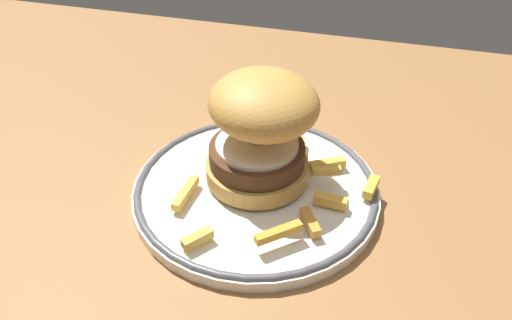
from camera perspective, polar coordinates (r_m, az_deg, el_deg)
name	(u,v)px	position (r cm, az deg, el deg)	size (l,w,h in cm)	color
ground_plane	(231,237)	(52.16, -2.83, -8.45)	(120.57, 92.93, 4.00)	olive
dinner_plate	(256,189)	(53.07, 0.00, -3.23)	(25.20, 25.20, 1.60)	white
burger	(261,127)	(50.41, 0.57, 3.67)	(14.86, 14.76, 11.34)	#C49244
fries_pile	(283,184)	(51.36, 2.96, -2.69)	(18.87, 19.13, 2.16)	gold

